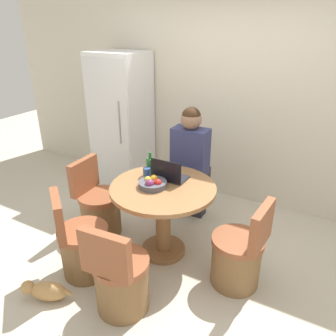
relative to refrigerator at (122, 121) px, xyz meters
name	(u,v)px	position (x,y,z in m)	size (l,w,h in m)	color
ground_plane	(162,263)	(1.39, -1.31, -0.92)	(12.00, 12.00, 0.00)	beige
wall_back	(228,100)	(1.39, 0.37, 0.38)	(7.00, 0.06, 2.60)	beige
refrigerator	(122,121)	(0.00, 0.00, 0.00)	(0.69, 0.65, 1.85)	white
dining_table	(163,205)	(1.31, -1.15, -0.37)	(1.02, 1.02, 0.77)	olive
chair_left_side	(99,209)	(0.50, -1.17, -0.64)	(0.46, 0.46, 0.85)	brown
chair_near_camera	(120,281)	(1.36, -1.95, -0.64)	(0.46, 0.46, 0.85)	brown
chair_right_side	(238,257)	(2.11, -1.21, -0.64)	(0.47, 0.46, 0.85)	brown
chair_near_left_corner	(82,247)	(0.80, -1.77, -0.64)	(0.53, 0.53, 0.85)	brown
person_seated	(191,159)	(1.26, -0.42, -0.15)	(0.40, 0.37, 1.37)	#2D2D38
laptop	(169,175)	(1.29, -0.99, -0.11)	(0.32, 0.21, 0.23)	#232328
fruit_bowl	(153,183)	(1.23, -1.20, -0.12)	(0.27, 0.27, 0.10)	#4C4C56
coffee_cup	(147,173)	(1.07, -1.06, -0.11)	(0.07, 0.07, 0.10)	#2D4C84
bottle	(150,166)	(1.06, -0.98, -0.06)	(0.08, 0.08, 0.24)	#23602D
cat	(45,291)	(0.74, -2.20, -0.82)	(0.42, 0.26, 0.19)	tan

